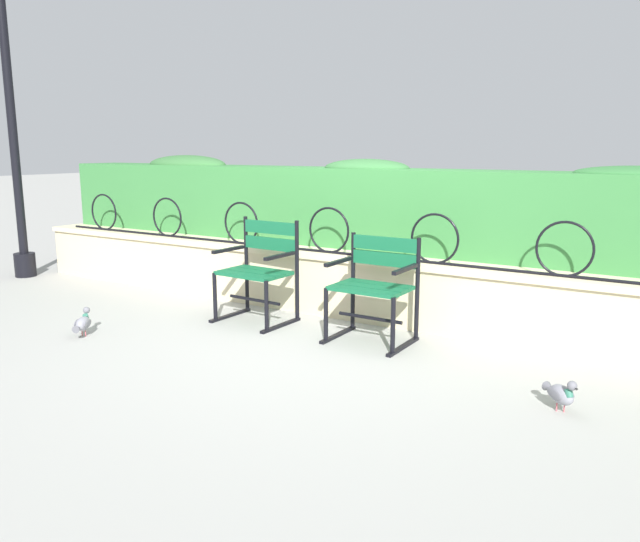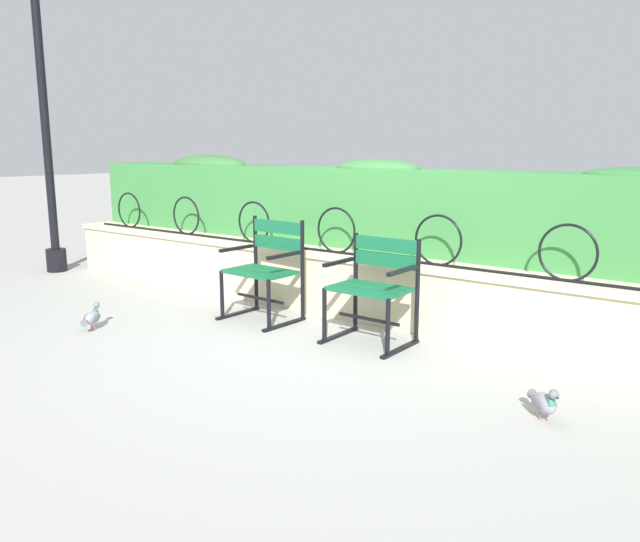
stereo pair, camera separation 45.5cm
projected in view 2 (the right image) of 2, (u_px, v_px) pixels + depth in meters
ground_plane at (314, 339)px, 5.03m from camera, size 60.00×60.00×0.00m
stone_wall at (368, 287)px, 5.59m from camera, size 8.25×0.41×0.58m
iron_arch_fence at (340, 234)px, 5.60m from camera, size 7.70×0.02×0.42m
hedge_row at (391, 206)px, 5.85m from camera, size 8.09×0.56×0.86m
park_chair_left at (266, 267)px, 5.57m from camera, size 0.65×0.55×0.90m
park_chair_right at (375, 285)px, 4.90m from camera, size 0.63×0.52×0.83m
pigeon_near_chairs at (92, 317)px, 5.28m from camera, size 0.20×0.27×0.22m
pigeon_far_side at (544, 402)px, 3.52m from camera, size 0.23×0.23×0.22m
lamppost at (45, 117)px, 7.45m from camera, size 0.28×0.28×3.60m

